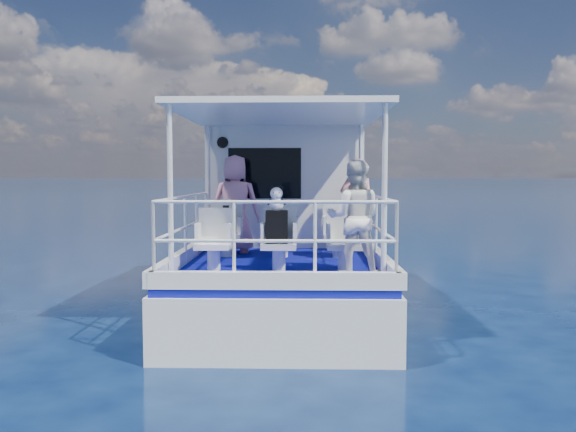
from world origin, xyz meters
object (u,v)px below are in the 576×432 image
(panda, at_px, (276,198))
(backpack_center, at_px, (277,227))
(passenger_stbd_aft, at_px, (354,218))
(passenger_port_fwd, at_px, (235,204))

(panda, bearing_deg, backpack_center, 56.08)
(passenger_stbd_aft, xyz_separation_m, panda, (-1.03, 0.26, 0.24))
(backpack_center, xyz_separation_m, panda, (-0.00, -0.01, 0.39))
(passenger_port_fwd, xyz_separation_m, backpack_center, (0.78, -1.84, -0.22))
(passenger_port_fwd, height_order, backpack_center, passenger_port_fwd)
(passenger_port_fwd, bearing_deg, backpack_center, 113.99)
(backpack_center, relative_size, panda, 1.35)
(backpack_center, distance_m, panda, 0.39)
(passenger_port_fwd, bearing_deg, panda, 113.84)
(backpack_center, bearing_deg, passenger_port_fwd, 113.10)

